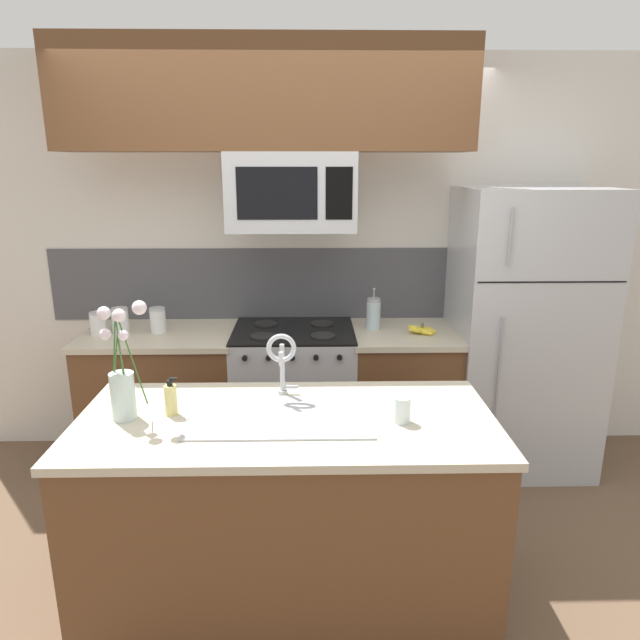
{
  "coord_description": "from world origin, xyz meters",
  "views": [
    {
      "loc": [
        0.1,
        -2.53,
        1.94
      ],
      "look_at": [
        0.15,
        0.27,
        1.16
      ],
      "focal_mm": 32.0,
      "sensor_mm": 36.0,
      "label": 1
    }
  ],
  "objects_px": {
    "storage_jar_medium": "(120,321)",
    "banana_bunch": "(422,330)",
    "french_press": "(373,314)",
    "refrigerator": "(522,331)",
    "storage_jar_tall": "(98,323)",
    "microwave": "(292,192)",
    "flower_vase": "(123,382)",
    "dish_soap_bottle": "(171,399)",
    "stove_range": "(294,398)",
    "storage_jar_short": "(158,320)",
    "sink_faucet": "(282,356)",
    "drinking_glass": "(402,410)"
  },
  "relations": [
    {
      "from": "refrigerator",
      "to": "french_press",
      "type": "relative_size",
      "value": 6.72
    },
    {
      "from": "dish_soap_bottle",
      "to": "stove_range",
      "type": "bearing_deg",
      "value": 68.24
    },
    {
      "from": "flower_vase",
      "to": "sink_faucet",
      "type": "bearing_deg",
      "value": 17.46
    },
    {
      "from": "refrigerator",
      "to": "flower_vase",
      "type": "xyz_separation_m",
      "value": [
        -2.12,
        -1.26,
        0.17
      ]
    },
    {
      "from": "stove_range",
      "to": "banana_bunch",
      "type": "relative_size",
      "value": 4.86
    },
    {
      "from": "storage_jar_medium",
      "to": "drinking_glass",
      "type": "height_order",
      "value": "storage_jar_medium"
    },
    {
      "from": "flower_vase",
      "to": "dish_soap_bottle",
      "type": "bearing_deg",
      "value": 10.24
    },
    {
      "from": "stove_range",
      "to": "flower_vase",
      "type": "bearing_deg",
      "value": -118.17
    },
    {
      "from": "refrigerator",
      "to": "flower_vase",
      "type": "distance_m",
      "value": 2.48
    },
    {
      "from": "microwave",
      "to": "banana_bunch",
      "type": "xyz_separation_m",
      "value": [
        0.8,
        -0.04,
        -0.84
      ]
    },
    {
      "from": "dish_soap_bottle",
      "to": "flower_vase",
      "type": "xyz_separation_m",
      "value": [
        -0.18,
        -0.03,
        0.09
      ]
    },
    {
      "from": "storage_jar_tall",
      "to": "storage_jar_medium",
      "type": "height_order",
      "value": "storage_jar_medium"
    },
    {
      "from": "storage_jar_medium",
      "to": "banana_bunch",
      "type": "height_order",
      "value": "storage_jar_medium"
    },
    {
      "from": "storage_jar_tall",
      "to": "storage_jar_short",
      "type": "bearing_deg",
      "value": 6.86
    },
    {
      "from": "storage_jar_medium",
      "to": "storage_jar_short",
      "type": "distance_m",
      "value": 0.23
    },
    {
      "from": "storage_jar_tall",
      "to": "flower_vase",
      "type": "bearing_deg",
      "value": -66.12
    },
    {
      "from": "banana_bunch",
      "to": "french_press",
      "type": "xyz_separation_m",
      "value": [
        -0.29,
        0.12,
        0.08
      ]
    },
    {
      "from": "refrigerator",
      "to": "french_press",
      "type": "xyz_separation_m",
      "value": [
        -0.95,
        0.04,
        0.11
      ]
    },
    {
      "from": "microwave",
      "to": "dish_soap_bottle",
      "type": "bearing_deg",
      "value": -112.11
    },
    {
      "from": "flower_vase",
      "to": "microwave",
      "type": "bearing_deg",
      "value": 61.42
    },
    {
      "from": "sink_faucet",
      "to": "flower_vase",
      "type": "relative_size",
      "value": 0.61
    },
    {
      "from": "microwave",
      "to": "flower_vase",
      "type": "height_order",
      "value": "microwave"
    },
    {
      "from": "storage_jar_tall",
      "to": "storage_jar_short",
      "type": "xyz_separation_m",
      "value": [
        0.36,
        0.04,
        0.01
      ]
    },
    {
      "from": "stove_range",
      "to": "microwave",
      "type": "distance_m",
      "value": 1.31
    },
    {
      "from": "french_press",
      "to": "sink_faucet",
      "type": "height_order",
      "value": "sink_faucet"
    },
    {
      "from": "refrigerator",
      "to": "storage_jar_tall",
      "type": "relative_size",
      "value": 12.49
    },
    {
      "from": "french_press",
      "to": "sink_faucet",
      "type": "xyz_separation_m",
      "value": [
        -0.53,
        -1.1,
        0.1
      ]
    },
    {
      "from": "sink_faucet",
      "to": "dish_soap_bottle",
      "type": "distance_m",
      "value": 0.51
    },
    {
      "from": "stove_range",
      "to": "refrigerator",
      "type": "height_order",
      "value": "refrigerator"
    },
    {
      "from": "storage_jar_medium",
      "to": "banana_bunch",
      "type": "xyz_separation_m",
      "value": [
        1.87,
        -0.05,
        -0.06
      ]
    },
    {
      "from": "sink_faucet",
      "to": "storage_jar_tall",
      "type": "bearing_deg",
      "value": 139.49
    },
    {
      "from": "sink_faucet",
      "to": "flower_vase",
      "type": "xyz_separation_m",
      "value": [
        -0.64,
        -0.2,
        -0.04
      ]
    },
    {
      "from": "banana_bunch",
      "to": "dish_soap_bottle",
      "type": "xyz_separation_m",
      "value": [
        -1.28,
        -1.15,
        0.05
      ]
    },
    {
      "from": "refrigerator",
      "to": "storage_jar_tall",
      "type": "xyz_separation_m",
      "value": [
        -2.66,
        -0.06,
        0.08
      ]
    },
    {
      "from": "drinking_glass",
      "to": "dish_soap_bottle",
      "type": "bearing_deg",
      "value": 174.43
    },
    {
      "from": "microwave",
      "to": "storage_jar_short",
      "type": "distance_m",
      "value": 1.15
    },
    {
      "from": "stove_range",
      "to": "refrigerator",
      "type": "bearing_deg",
      "value": 0.79
    },
    {
      "from": "storage_jar_medium",
      "to": "sink_faucet",
      "type": "relative_size",
      "value": 0.53
    },
    {
      "from": "refrigerator",
      "to": "storage_jar_tall",
      "type": "bearing_deg",
      "value": -178.8
    },
    {
      "from": "storage_jar_medium",
      "to": "french_press",
      "type": "relative_size",
      "value": 0.61
    },
    {
      "from": "stove_range",
      "to": "storage_jar_tall",
      "type": "height_order",
      "value": "storage_jar_tall"
    },
    {
      "from": "dish_soap_bottle",
      "to": "flower_vase",
      "type": "distance_m",
      "value": 0.21
    },
    {
      "from": "french_press",
      "to": "flower_vase",
      "type": "relative_size",
      "value": 0.53
    },
    {
      "from": "storage_jar_short",
      "to": "flower_vase",
      "type": "height_order",
      "value": "flower_vase"
    },
    {
      "from": "storage_jar_medium",
      "to": "french_press",
      "type": "xyz_separation_m",
      "value": [
        1.58,
        0.07,
        0.02
      ]
    },
    {
      "from": "storage_jar_medium",
      "to": "drinking_glass",
      "type": "xyz_separation_m",
      "value": [
        1.55,
        -1.29,
        -0.03
      ]
    },
    {
      "from": "refrigerator",
      "to": "dish_soap_bottle",
      "type": "distance_m",
      "value": 2.3
    },
    {
      "from": "banana_bunch",
      "to": "french_press",
      "type": "distance_m",
      "value": 0.33
    },
    {
      "from": "storage_jar_medium",
      "to": "banana_bunch",
      "type": "bearing_deg",
      "value": -1.4
    },
    {
      "from": "stove_range",
      "to": "banana_bunch",
      "type": "bearing_deg",
      "value": -4.28
    }
  ]
}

